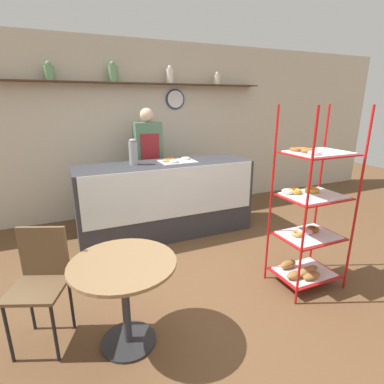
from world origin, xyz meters
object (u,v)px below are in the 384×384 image
cafe_chair (41,274)px  coffee_carafe (133,152)px  donut_tray_counter (176,161)px  person_worker (149,161)px  cafe_table (124,283)px  pastry_rack (308,222)px

cafe_chair → coffee_carafe: bearing=77.2°
donut_tray_counter → coffee_carafe: bearing=174.2°
person_worker → coffee_carafe: bearing=-123.5°
person_worker → donut_tray_counter: (0.23, -0.57, 0.09)m
person_worker → cafe_table: bearing=-110.1°
cafe_table → cafe_chair: (-0.56, 0.32, 0.03)m
cafe_chair → coffee_carafe: size_ratio=2.69×
person_worker → donut_tray_counter: person_worker is taller
cafe_chair → pastry_rack: bearing=16.2°
coffee_carafe → cafe_chair: bearing=-125.1°
pastry_rack → donut_tray_counter: size_ratio=3.72×
cafe_chair → coffee_carafe: coffee_carafe is taller
pastry_rack → cafe_chair: bearing=174.0°
coffee_carafe → donut_tray_counter: 0.59m
cafe_chair → donut_tray_counter: size_ratio=1.90×
coffee_carafe → person_worker: bearing=56.5°
person_worker → cafe_chair: 2.54m
donut_tray_counter → cafe_chair: bearing=-137.9°
pastry_rack → cafe_table: bearing=-177.8°
pastry_rack → person_worker: 2.50m
cafe_table → cafe_chair: 0.64m
cafe_table → coffee_carafe: 2.05m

